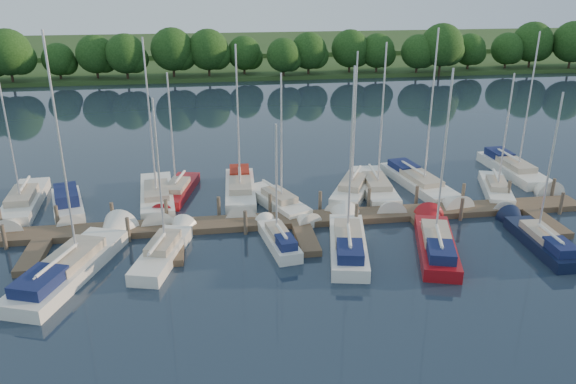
{
  "coord_description": "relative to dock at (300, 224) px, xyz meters",
  "views": [
    {
      "loc": [
        -5.62,
        -25.54,
        15.52
      ],
      "look_at": [
        -0.69,
        8.0,
        2.2
      ],
      "focal_mm": 35.0,
      "sensor_mm": 36.0,
      "label": 1
    }
  ],
  "objects": [
    {
      "name": "ground",
      "position": [
        0.0,
        -7.31,
        -0.2
      ],
      "size": [
        260.0,
        260.0,
        0.0
      ],
      "primitive_type": "plane",
      "color": "#17222F",
      "rests_on": "ground"
    },
    {
      "name": "dock",
      "position": [
        0.0,
        0.0,
        0.0
      ],
      "size": [
        40.0,
        6.0,
        0.4
      ],
      "color": "brown",
      "rests_on": "ground"
    },
    {
      "name": "mooring_pilings",
      "position": [
        0.0,
        1.13,
        0.4
      ],
      "size": [
        38.24,
        2.84,
        2.0
      ],
      "color": "#473D33",
      "rests_on": "ground"
    },
    {
      "name": "far_shore",
      "position": [
        0.0,
        67.69,
        0.1
      ],
      "size": [
        180.0,
        30.0,
        0.6
      ],
      "primitive_type": "cube",
      "color": "#213F18",
      "rests_on": "ground"
    },
    {
      "name": "distant_hill",
      "position": [
        0.0,
        92.69,
        0.5
      ],
      "size": [
        220.0,
        40.0,
        1.4
      ],
      "primitive_type": "cube",
      "color": "#395424",
      "rests_on": "ground"
    },
    {
      "name": "treeline",
      "position": [
        0.64,
        55.12,
        3.97
      ],
      "size": [
        145.07,
        9.58,
        8.26
      ],
      "color": "#38281C",
      "rests_on": "ground"
    },
    {
      "name": "sailboat_n_0",
      "position": [
        -18.74,
        5.71,
        0.08
      ],
      "size": [
        2.65,
        9.16,
        11.69
      ],
      "rotation": [
        0.0,
        0.0,
        3.2
      ],
      "color": "white",
      "rests_on": "ground"
    },
    {
      "name": "motorboat",
      "position": [
        -15.54,
        4.91,
        0.18
      ],
      "size": [
        3.3,
        6.72,
        1.9
      ],
      "rotation": [
        0.0,
        0.0,
        3.4
      ],
      "color": "white",
      "rests_on": "ground"
    },
    {
      "name": "sailboat_n_2",
      "position": [
        -9.51,
        5.53,
        0.07
      ],
      "size": [
        2.99,
        9.62,
        12.05
      ],
      "rotation": [
        0.0,
        0.0,
        3.23
      ],
      "color": "white",
      "rests_on": "ground"
    },
    {
      "name": "sailboat_n_3",
      "position": [
        -8.12,
        6.53,
        0.07
      ],
      "size": [
        3.16,
        7.5,
        9.54
      ],
      "rotation": [
        0.0,
        0.0,
        2.91
      ],
      "color": "maroon",
      "rests_on": "ground"
    },
    {
      "name": "sailboat_n_4",
      "position": [
        -3.5,
        5.94,
        0.14
      ],
      "size": [
        2.51,
        9.04,
        11.52
      ],
      "rotation": [
        0.0,
        0.0,
        3.09
      ],
      "color": "white",
      "rests_on": "ground"
    },
    {
      "name": "sailboat_n_5",
      "position": [
        -0.91,
        3.28,
        0.08
      ],
      "size": [
        4.21,
        7.55,
        9.94
      ],
      "rotation": [
        0.0,
        0.0,
        3.54
      ],
      "color": "white",
      "rests_on": "ground"
    },
    {
      "name": "sailboat_n_6",
      "position": [
        4.78,
        4.95,
        0.08
      ],
      "size": [
        5.18,
        8.28,
        11.02
      ],
      "rotation": [
        0.0,
        0.0,
        2.68
      ],
      "color": "white",
      "rests_on": "ground"
    },
    {
      "name": "sailboat_n_7",
      "position": [
        6.67,
        4.99,
        0.08
      ],
      "size": [
        2.7,
        9.13,
        11.53
      ],
      "rotation": [
        0.0,
        0.0,
        3.07
      ],
      "color": "white",
      "rests_on": "ground"
    },
    {
      "name": "sailboat_n_8",
      "position": [
        10.37,
        5.56,
        0.11
      ],
      "size": [
        3.71,
        9.99,
        12.4
      ],
      "rotation": [
        0.0,
        0.0,
        3.31
      ],
      "color": "white",
      "rests_on": "ground"
    },
    {
      "name": "sailboat_n_9",
      "position": [
        15.4,
        3.36,
        0.08
      ],
      "size": [
        3.64,
        7.33,
        9.49
      ],
      "rotation": [
        0.0,
        0.0,
        2.81
      ],
      "color": "white",
      "rests_on": "ground"
    },
    {
      "name": "sailboat_n_10",
      "position": [
        18.99,
        7.26,
        0.14
      ],
      "size": [
        2.45,
        9.34,
        11.91
      ],
      "rotation": [
        0.0,
        0.0,
        3.17
      ],
      "color": "white",
      "rests_on": "ground"
    },
    {
      "name": "sailboat_s_0",
      "position": [
        -13.4,
        -4.08,
        0.14
      ],
      "size": [
        5.46,
        10.59,
        13.45
      ],
      "rotation": [
        0.0,
        0.0,
        -0.35
      ],
      "color": "white",
      "rests_on": "ground"
    },
    {
      "name": "sailboat_s_1",
      "position": [
        -8.53,
        -3.01,
        0.08
      ],
      "size": [
        3.42,
        7.54,
        9.76
      ],
      "rotation": [
        0.0,
        0.0,
        -0.27
      ],
      "color": "white",
      "rests_on": "ground"
    },
    {
      "name": "sailboat_s_2",
      "position": [
        -1.74,
        -2.51,
        0.13
      ],
      "size": [
        2.17,
        6.02,
        7.9
      ],
      "rotation": [
        0.0,
        0.0,
        0.15
      ],
      "color": "white",
      "rests_on": "ground"
    },
    {
      "name": "sailboat_s_3",
      "position": [
        2.29,
        -3.61,
        0.14
      ],
      "size": [
        3.52,
        8.86,
        11.3
      ],
      "rotation": [
        0.0,
        0.0,
        -0.2
      ],
      "color": "white",
      "rests_on": "ground"
    },
    {
      "name": "sailboat_s_4",
      "position": [
        7.47,
        -4.45,
        0.14
      ],
      "size": [
        4.06,
        8.72,
        11.18
      ],
      "rotation": [
        0.0,
        0.0,
        -0.29
      ],
      "color": "maroon",
      "rests_on": "ground"
    },
    {
      "name": "sailboat_s_5",
      "position": [
        13.94,
        -4.92,
        0.13
      ],
      "size": [
        2.03,
        7.55,
        9.73
      ],
      "rotation": [
        0.0,
        0.0,
        -0.04
      ],
      "color": "black",
      "rests_on": "ground"
    }
  ]
}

